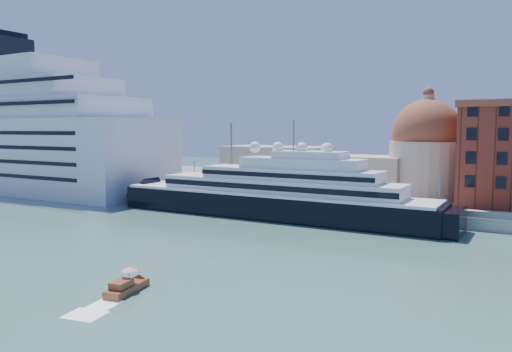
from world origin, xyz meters
The scene contains 9 objects.
ground centered at (0.00, 0.00, 0.00)m, with size 400.00×400.00×0.00m, color #386157.
quay centered at (0.00, 34.00, 1.25)m, with size 180.00×10.00×2.50m, color gray.
land centered at (0.00, 75.00, 1.00)m, with size 260.00×72.00×2.00m, color slate.
quay_fence centered at (0.00, 29.50, 3.10)m, with size 180.00×0.10×1.20m, color slate.
superyacht centered at (-5.94, 23.00, 4.24)m, with size 82.12×11.38×24.54m.
service_barge centered at (-33.64, 20.06, 0.69)m, with size 10.79×3.79×2.41m.
water_taxi centered at (5.47, -29.75, 0.74)m, with size 3.27×6.75×3.07m.
church centered at (6.39, 57.72, 10.91)m, with size 66.00×18.00×25.50m.
lamp_posts centered at (-12.67, 32.27, 9.84)m, with size 120.80×2.40×18.00m.
Camera 1 is at (46.94, -71.53, 19.22)m, focal length 35.00 mm.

